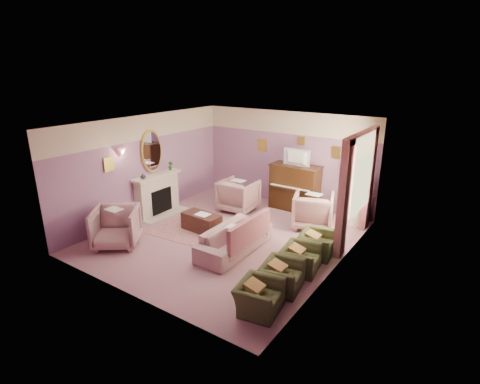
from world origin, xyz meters
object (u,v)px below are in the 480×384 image
Objects in this scene: television at (296,156)px; olive_chair_b at (282,272)px; coffee_table at (202,222)px; olive_chair_d at (317,240)px; side_table at (356,211)px; floral_armchair_left at (238,194)px; floral_armchair_right at (313,209)px; olive_chair_a at (259,292)px; piano at (295,188)px; floral_armchair_front at (116,225)px; olive_chair_c at (301,255)px; sofa at (235,234)px.

olive_chair_b is (1.68, -3.87, -1.25)m from television.
coffee_table is 1.24× the size of olive_chair_d.
floral_armchair_left is at bearing -162.80° from side_table.
olive_chair_b reaches higher than coffee_table.
floral_armchair_left is 1.00× the size of floral_armchair_right.
floral_armchair_right reaches higher than olive_chair_a.
piano is 1.73× the size of olive_chair_b.
floral_armchair_right is 4.90m from floral_armchair_front.
olive_chair_d is (0.00, 2.46, 0.00)m from olive_chair_a.
olive_chair_c is 0.82m from olive_chair_d.
olive_chair_a and olive_chair_b have the same top height.
television is at bearing 36.45° from floral_armchair_left.
piano reaches higher than olive_chair_d.
olive_chair_a is at bearing -91.88° from side_table.
floral_armchair_front is 1.26× the size of olive_chair_a.
coffee_table is 2.10m from floral_armchair_front.
olive_chair_c is at bearing -61.54° from piano.
floral_armchair_front is 4.62m from olive_chair_d.
olive_chair_d is at bearing -93.93° from side_table.
sofa is 2.95× the size of side_table.
floral_armchair_front reaches higher than sofa.
olive_chair_a is at bearing -90.00° from olive_chair_d.
olive_chair_c is at bearing 90.00° from olive_chair_b.
floral_armchair_right is at bearing 38.52° from coffee_table.
sofa is 2.02× the size of floral_armchair_right.
olive_chair_a reaches higher than coffee_table.
floral_armchair_left reaches higher than olive_chair_d.
floral_armchair_right reaches higher than side_table.
olive_chair_c reaches higher than coffee_table.
floral_armchair_right is at bearing 46.82° from floral_armchair_front.
coffee_table is 1.74m from floral_armchair_left.
floral_armchair_right is 1.00× the size of floral_armchair_front.
olive_chair_c is at bearing -92.88° from side_table.
piano is at bearing 178.75° from side_table.
floral_armchair_left is 3.29m from side_table.
olive_chair_b is 1.64m from olive_chair_d.
floral_armchair_right is (2.29, 0.09, 0.00)m from floral_armchair_left.
floral_armchair_right is 1.24m from side_table.
olive_chair_a is at bearing -44.26° from sofa.
floral_armchair_right and floral_armchair_front have the same top height.
floral_armchair_front is 1.26× the size of olive_chair_b.
olive_chair_c is (2.99, -2.09, -0.16)m from floral_armchair_left.
sofa is 2.44m from floral_armchair_right.
olive_chair_a and side_table have the same top height.
piano reaches higher than olive_chair_a.
floral_armchair_right is (2.26, 1.80, 0.29)m from coffee_table.
floral_armchair_left is 1.00× the size of floral_armchair_front.
floral_armchair_left is 2.29m from floral_armchair_right.
floral_armchair_left is 4.17m from olive_chair_b.
television reaches higher than side_table.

